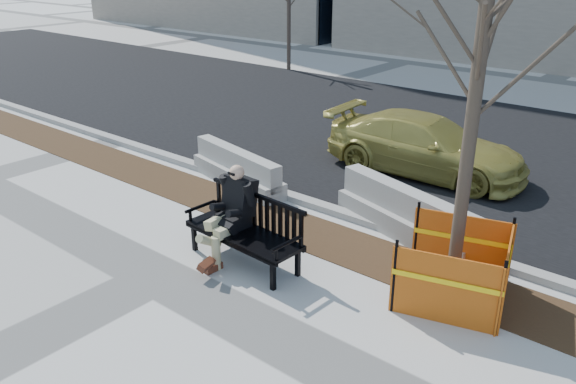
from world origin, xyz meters
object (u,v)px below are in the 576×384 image
object	(u,v)px
jersey_barrier_right	(405,235)
seated_man	(235,255)
bench	(244,262)
tree_fence	(450,297)
jersey_barrier_left	(238,184)
sedan	(423,173)

from	to	relation	value
jersey_barrier_right	seated_man	bearing A→B (deg)	-109.99
bench	seated_man	size ratio (longest dim) A/B	1.37
bench	tree_fence	world-z (taller)	tree_fence
jersey_barrier_left	sedan	bearing A→B (deg)	61.23
seated_man	tree_fence	distance (m)	3.40
tree_fence	jersey_barrier_right	xyz separation A→B (m)	(-1.46, 1.32, 0.00)
bench	seated_man	distance (m)	0.29
jersey_barrier_left	jersey_barrier_right	bearing A→B (deg)	13.88
bench	seated_man	bearing A→B (deg)	168.82
seated_man	tree_fence	xyz separation A→B (m)	(3.22, 1.07, 0.00)
bench	jersey_barrier_right	distance (m)	2.87
seated_man	tree_fence	size ratio (longest dim) A/B	0.28
bench	jersey_barrier_right	bearing A→B (deg)	61.97
bench	jersey_barrier_right	size ratio (longest dim) A/B	0.69
tree_fence	sedan	bearing A→B (deg)	121.84
seated_man	jersey_barrier_right	world-z (taller)	seated_man
bench	jersey_barrier_left	bearing A→B (deg)	138.98
jersey_barrier_left	jersey_barrier_right	distance (m)	3.88
sedan	jersey_barrier_left	xyz separation A→B (m)	(-2.67, -3.12, 0.00)
jersey_barrier_right	jersey_barrier_left	bearing A→B (deg)	-161.41
jersey_barrier_right	tree_fence	bearing A→B (deg)	-25.63
tree_fence	jersey_barrier_left	xyz separation A→B (m)	(-5.33, 1.17, 0.00)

